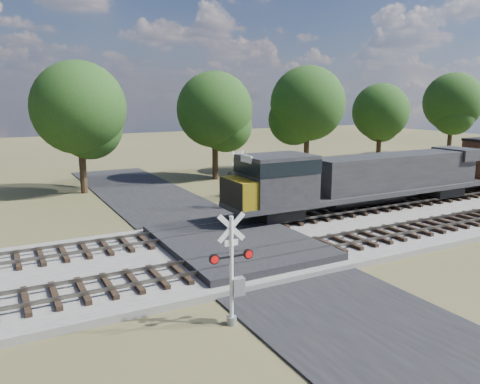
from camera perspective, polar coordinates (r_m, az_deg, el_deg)
ground at (r=23.71m, az=0.08°, el=-7.43°), size 160.00×160.00×0.00m
ballast_bed at (r=29.88m, az=16.77°, el=-3.61°), size 140.00×10.00×0.30m
road at (r=23.70m, az=0.08°, el=-7.34°), size 7.00×60.00×0.08m
crossing_panel at (r=24.03m, az=-0.49°, el=-6.38°), size 7.00×9.00×0.62m
track_near at (r=23.61m, az=9.15°, el=-6.61°), size 140.00×2.60×0.33m
track_far at (r=27.56m, az=2.84°, el=-3.82°), size 140.00×2.60×0.33m
crossing_signal_near at (r=16.13m, az=-0.77°, el=-10.53°), size 1.60×0.35×3.98m
crossing_signal_far at (r=32.33m, az=-0.37°, el=0.85°), size 1.65×0.38×4.10m
equipment_shed at (r=36.74m, az=5.13°, el=1.63°), size 5.37×5.37×2.78m
treeline at (r=43.32m, az=-7.58°, el=10.37°), size 80.02×11.30×11.56m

